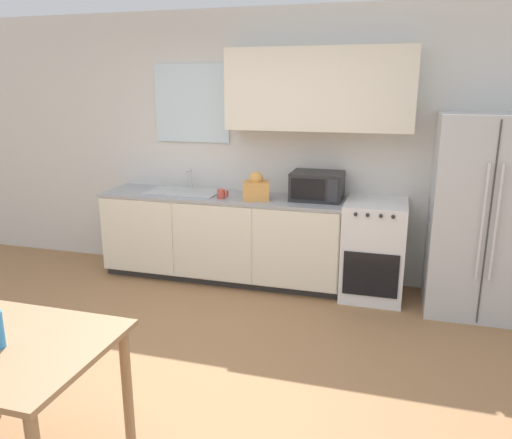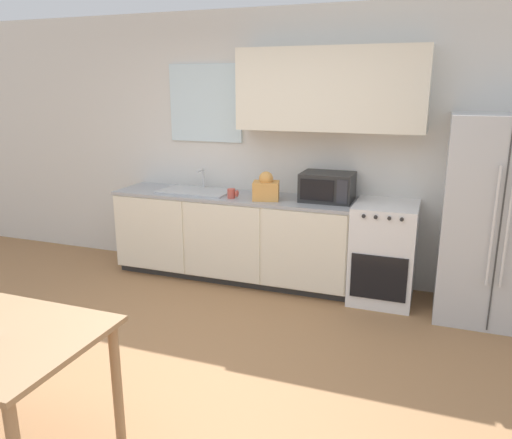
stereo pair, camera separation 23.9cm
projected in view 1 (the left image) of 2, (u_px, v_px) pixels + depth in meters
name	position (u px, v px, depth m)	size (l,w,h in m)	color
ground_plane	(170.00, 385.00, 3.38)	(12.00, 12.00, 0.00)	#9E7047
wall_back	(269.00, 137.00, 5.05)	(12.00, 0.38, 2.70)	silver
kitchen_counter	(222.00, 237.00, 5.15)	(2.50, 0.61, 0.89)	#333333
oven_range	(373.00, 250.00, 4.72)	(0.57, 0.65, 0.92)	white
refrigerator	(482.00, 215.00, 4.33)	(0.85, 0.77, 1.74)	silver
kitchen_sink	(184.00, 192.00, 5.15)	(0.73, 0.44, 0.22)	#B7BABC
microwave	(317.00, 186.00, 4.81)	(0.49, 0.39, 0.27)	#282828
coffee_mug	(222.00, 194.00, 4.88)	(0.11, 0.08, 0.09)	#BF4C3F
grocery_bag_0	(256.00, 188.00, 4.82)	(0.29, 0.27, 0.28)	#DB994C
dining_table	(2.00, 364.00, 2.43)	(1.04, 0.82, 0.76)	#997551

